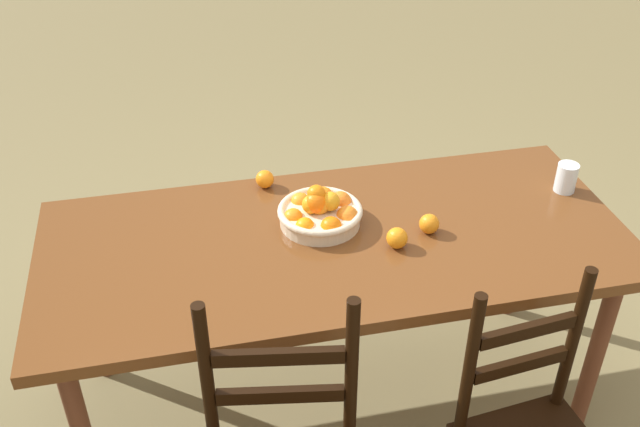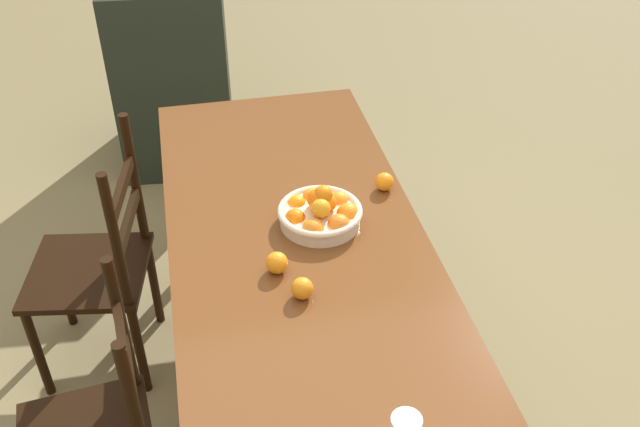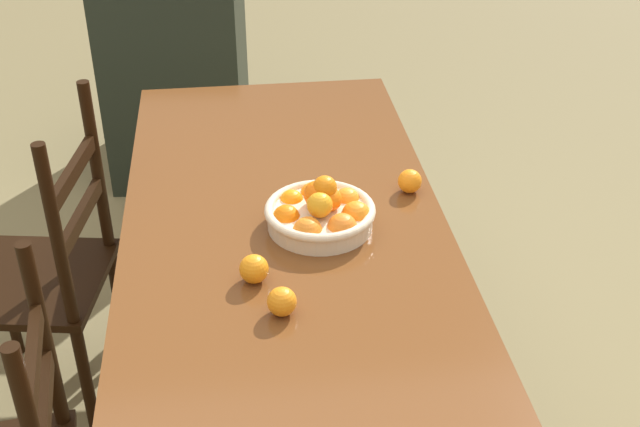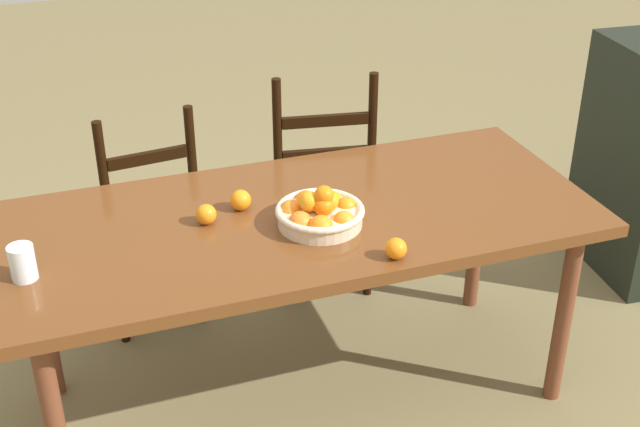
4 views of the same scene
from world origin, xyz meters
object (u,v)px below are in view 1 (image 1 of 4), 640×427
dining_table (336,254)px  orange_loose_2 (265,179)px  fruit_bowl (321,212)px  drinking_glass (566,178)px  orange_loose_0 (397,238)px  orange_loose_1 (429,224)px

dining_table → orange_loose_2: bearing=-63.1°
fruit_bowl → drinking_glass: bearing=-179.3°
orange_loose_0 → orange_loose_1: (-0.13, -0.05, -0.00)m
fruit_bowl → orange_loose_0: fruit_bowl is taller
fruit_bowl → orange_loose_2: bearing=-60.7°
dining_table → drinking_glass: size_ratio=18.13×
dining_table → orange_loose_2: size_ratio=29.27×
orange_loose_2 → orange_loose_0: bearing=128.8°
orange_loose_0 → orange_loose_2: bearing=-51.2°
orange_loose_0 → drinking_glass: bearing=-164.3°
orange_loose_0 → orange_loose_2: (0.36, -0.45, -0.00)m
dining_table → orange_loose_1: (-0.31, 0.04, 0.10)m
dining_table → orange_loose_1: orange_loose_1 is taller
dining_table → orange_loose_0: 0.23m
fruit_bowl → orange_loose_2: 0.30m
orange_loose_2 → drinking_glass: bearing=166.5°
orange_loose_1 → orange_loose_2: (0.49, -0.39, -0.00)m
fruit_bowl → orange_loose_2: (0.15, -0.27, -0.01)m
fruit_bowl → drinking_glass: fruit_bowl is taller
orange_loose_0 → orange_loose_1: bearing=-156.9°
orange_loose_0 → drinking_glass: drinking_glass is taller
orange_loose_1 → drinking_glass: 0.58m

